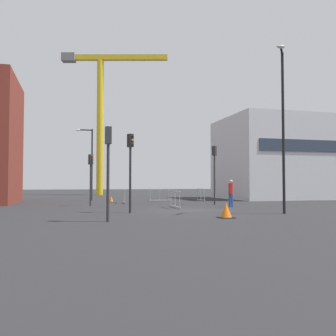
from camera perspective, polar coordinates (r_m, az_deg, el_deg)
name	(u,v)px	position (r m, az deg, el deg)	size (l,w,h in m)	color
ground	(184,210)	(21.37, 2.41, -6.52)	(160.00, 160.00, 0.00)	#28282B
office_block	(281,159)	(40.11, 16.95, 1.35)	(11.94, 9.28, 8.17)	silver
construction_crane	(102,101)	(52.20, -10.09, 10.09)	(14.16, 4.63, 19.29)	yellow
streetlamp_tall	(283,120)	(20.07, 17.19, 7.02)	(0.99, 1.19, 8.34)	black
streetlamp_short	(90,158)	(34.43, -11.86, 1.47)	(1.53, 0.24, 6.49)	#232326
traffic_light_corner	(91,171)	(26.32, -11.75, -0.44)	(0.34, 0.39, 3.56)	#2D2D30
traffic_light_crosswalk	(130,160)	(19.75, -5.78, 1.24)	(0.36, 0.38, 4.16)	#232326
traffic_light_near	(108,158)	(15.28, -9.16, 1.59)	(0.25, 0.37, 3.85)	#2D2D30
traffic_light_median	(214,165)	(27.47, 7.11, 0.39)	(0.36, 0.38, 4.29)	#2D2D30
pedestrian_walking	(231,191)	(24.83, 9.62, -3.50)	(0.34, 0.34, 1.79)	#33519E
safety_barrier_right_run	(160,195)	(32.35, -1.29, -4.12)	(1.89, 0.30, 1.08)	#9EA0A5
safety_barrier_left_run	(124,196)	(29.19, -6.73, -4.29)	(0.25, 2.13, 1.08)	gray
safety_barrier_rear	(175,199)	(23.38, 1.08, -4.78)	(0.14, 2.59, 1.08)	#9EA0A5
safety_barrier_front	(201,195)	(32.90, 5.04, -4.08)	(0.11, 2.19, 1.08)	#B2B5BA
traffic_cone_by_barrier	(226,211)	(16.96, 8.89, -6.47)	(0.68, 0.68, 0.69)	black
traffic_cone_orange	(111,199)	(31.21, -8.69, -4.76)	(0.51, 0.51, 0.51)	black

